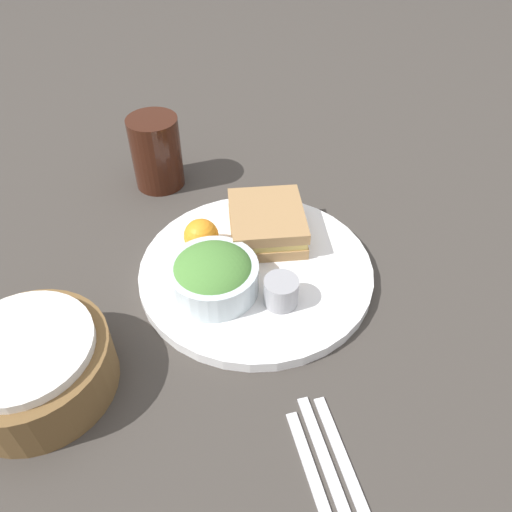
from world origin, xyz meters
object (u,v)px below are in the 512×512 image
object	(u,v)px
plate	(256,270)
fork	(352,482)
bread_basket	(32,365)
dressing_cup	(281,292)
spoon	(318,492)
salad_bowl	(213,275)
drink_glass	(156,152)
sandwich	(267,223)
knife	(335,487)

from	to	relation	value
plate	fork	xyz separation A→B (m)	(-0.29, -0.11, -0.01)
plate	bread_basket	distance (m)	0.31
plate	dressing_cup	size ratio (longest dim) A/B	7.22
dressing_cup	bread_basket	size ratio (longest dim) A/B	0.25
spoon	dressing_cup	bearing A→B (deg)	172.22
dressing_cup	salad_bowl	bearing A→B (deg)	78.07
salad_bowl	spoon	distance (m)	0.29
drink_glass	fork	distance (m)	0.58
sandwich	salad_bowl	bearing A→B (deg)	149.65
sandwich	spoon	size ratio (longest dim) A/B	0.77
salad_bowl	spoon	world-z (taller)	salad_bowl
drink_glass	spoon	bearing A→B (deg)	-154.09
fork	spoon	bearing A→B (deg)	-90.00
fork	knife	size ratio (longest dim) A/B	0.95
sandwich	drink_glass	size ratio (longest dim) A/B	1.10
plate	salad_bowl	xyz separation A→B (m)	(-0.05, 0.05, 0.03)
salad_bowl	fork	world-z (taller)	salad_bowl
plate	dressing_cup	bearing A→B (deg)	-151.39
plate	salad_bowl	size ratio (longest dim) A/B	2.74
drink_glass	bread_basket	world-z (taller)	drink_glass
sandwich	plate	bearing A→B (deg)	169.39
dressing_cup	fork	xyz separation A→B (m)	(-0.22, -0.07, -0.03)
salad_bowl	dressing_cup	xyz separation A→B (m)	(-0.02, -0.09, -0.01)
bread_basket	knife	bearing A→B (deg)	-107.26
sandwich	salad_bowl	size ratio (longest dim) A/B	1.13
plate	bread_basket	world-z (taller)	bread_basket
sandwich	dressing_cup	xyz separation A→B (m)	(-0.13, -0.02, -0.00)
plate	salad_bowl	world-z (taller)	salad_bowl
salad_bowl	dressing_cup	distance (m)	0.09
salad_bowl	dressing_cup	bearing A→B (deg)	-101.93
spoon	salad_bowl	bearing A→B (deg)	-170.48
sandwich	spoon	world-z (taller)	sandwich
dressing_cup	spoon	bearing A→B (deg)	-170.40
plate	sandwich	size ratio (longest dim) A/B	2.43
salad_bowl	bread_basket	bearing A→B (deg)	127.50
spoon	fork	bearing A→B (deg)	90.00
salad_bowl	drink_glass	bearing A→B (deg)	24.94
plate	knife	size ratio (longest dim) A/B	1.60
bread_basket	spoon	xyz separation A→B (m)	(-0.11, -0.32, -0.04)
dressing_cup	drink_glass	distance (m)	0.35
plate	drink_glass	world-z (taller)	drink_glass
dressing_cup	knife	xyz separation A→B (m)	(-0.23, -0.06, -0.03)
knife	bread_basket	bearing A→B (deg)	-124.64
drink_glass	spoon	world-z (taller)	drink_glass
drink_glass	fork	xyz separation A→B (m)	(-0.51, -0.29, -0.06)
salad_bowl	bread_basket	size ratio (longest dim) A/B	0.67
salad_bowl	knife	distance (m)	0.29
fork	knife	bearing A→B (deg)	-90.00
drink_glass	knife	bearing A→B (deg)	-152.33
drink_glass	fork	world-z (taller)	drink_glass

